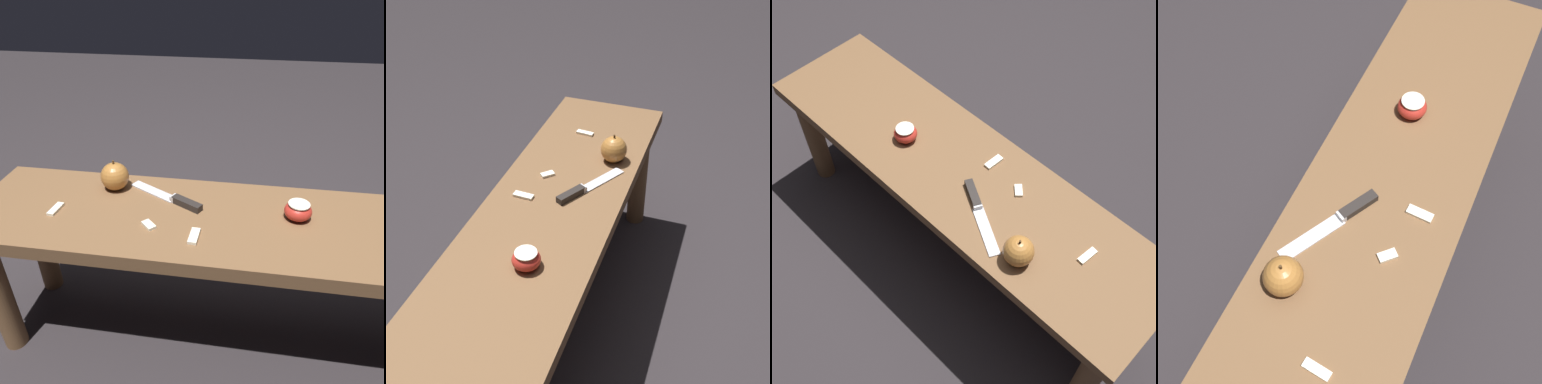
{
  "view_description": "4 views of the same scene",
  "coord_description": "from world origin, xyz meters",
  "views": [
    {
      "loc": [
        0.04,
        -0.81,
        1.06
      ],
      "look_at": [
        -0.09,
        0.07,
        0.51
      ],
      "focal_mm": 35.0,
      "sensor_mm": 36.0,
      "label": 1
    },
    {
      "loc": [
        1.05,
        0.45,
        1.4
      ],
      "look_at": [
        -0.09,
        0.07,
        0.51
      ],
      "focal_mm": 50.0,
      "sensor_mm": 36.0,
      "label": 2
    },
    {
      "loc": [
        -0.7,
        0.68,
        1.72
      ],
      "look_at": [
        -0.09,
        0.07,
        0.51
      ],
      "focal_mm": 50.0,
      "sensor_mm": 36.0,
      "label": 3
    },
    {
      "loc": [
        -0.63,
        -0.18,
        1.51
      ],
      "look_at": [
        -0.09,
        0.07,
        0.51
      ],
      "focal_mm": 50.0,
      "sensor_mm": 36.0,
      "label": 4
    }
  ],
  "objects": [
    {
      "name": "ground_plane",
      "position": [
        0.0,
        0.0,
        0.0
      ],
      "size": [
        8.0,
        8.0,
        0.0
      ],
      "primitive_type": "plane",
      "color": "#2D282B"
    },
    {
      "name": "apple_slice_center",
      "position": [
        -0.18,
        -0.06,
        0.48
      ],
      "size": [
        0.04,
        0.04,
        0.01
      ],
      "color": "white",
      "rests_on": "wooden_bench"
    },
    {
      "name": "knife",
      "position": [
        -0.14,
        0.06,
        0.48
      ],
      "size": [
        0.23,
        0.15,
        0.02
      ],
      "rotation": [
        0.0,
        0.0,
        2.63
      ],
      "color": "silver",
      "rests_on": "wooden_bench"
    },
    {
      "name": "apple_cut",
      "position": [
        0.2,
        0.03,
        0.5
      ],
      "size": [
        0.07,
        0.07,
        0.05
      ],
      "color": "red",
      "rests_on": "wooden_bench"
    },
    {
      "name": "apple_slice_near_knife",
      "position": [
        -0.06,
        -0.09,
        0.48
      ],
      "size": [
        0.03,
        0.06,
        0.01
      ],
      "color": "white",
      "rests_on": "wooden_bench"
    },
    {
      "name": "wooden_bench",
      "position": [
        0.0,
        0.0,
        0.39
      ],
      "size": [
        1.39,
        0.38,
        0.47
      ],
      "color": "brown",
      "rests_on": "ground_plane"
    },
    {
      "name": "apple_slice_near_bowl",
      "position": [
        -0.45,
        -0.03,
        0.48
      ],
      "size": [
        0.03,
        0.06,
        0.01
      ],
      "color": "white",
      "rests_on": "wooden_bench"
    },
    {
      "name": "apple_whole",
      "position": [
        -0.33,
        0.1,
        0.51
      ],
      "size": [
        0.08,
        0.08,
        0.09
      ],
      "color": "#B27233",
      "rests_on": "wooden_bench"
    }
  ]
}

